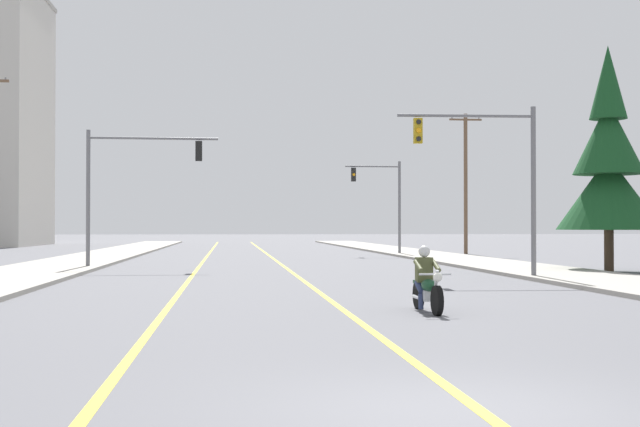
# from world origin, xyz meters

# --- Properties ---
(ground_plane) EXTENTS (400.00, 400.00, 0.00)m
(ground_plane) POSITION_xyz_m (0.00, 0.00, 0.00)
(ground_plane) COLOR #5B5B60
(lane_stripe_center) EXTENTS (0.16, 100.00, 0.01)m
(lane_stripe_center) POSITION_xyz_m (0.19, 45.00, 0.00)
(lane_stripe_center) COLOR yellow
(lane_stripe_center) RESTS_ON ground
(lane_stripe_left) EXTENTS (0.16, 100.00, 0.01)m
(lane_stripe_left) POSITION_xyz_m (-3.79, 45.00, 0.00)
(lane_stripe_left) COLOR yellow
(lane_stripe_left) RESTS_ON ground
(sidewalk_kerb_right) EXTENTS (4.40, 110.00, 0.14)m
(sidewalk_kerb_right) POSITION_xyz_m (10.21, 40.00, 0.07)
(sidewalk_kerb_right) COLOR #9E998E
(sidewalk_kerb_right) RESTS_ON ground
(sidewalk_kerb_left) EXTENTS (4.40, 110.00, 0.14)m
(sidewalk_kerb_left) POSITION_xyz_m (-10.21, 40.00, 0.07)
(sidewalk_kerb_left) COLOR #9E998E
(sidewalk_kerb_left) RESTS_ON ground
(motorcycle_with_rider) EXTENTS (0.70, 2.19, 1.46)m
(motorcycle_with_rider) POSITION_xyz_m (1.97, 10.00, 0.59)
(motorcycle_with_rider) COLOR black
(motorcycle_with_rider) RESTS_ON ground
(traffic_signal_near_right) EXTENTS (5.02, 0.39, 6.20)m
(traffic_signal_near_right) POSITION_xyz_m (7.06, 21.23, 4.11)
(traffic_signal_near_right) COLOR slate
(traffic_signal_near_right) RESTS_ON ground
(traffic_signal_near_left) EXTENTS (5.83, 0.37, 6.20)m
(traffic_signal_near_left) POSITION_xyz_m (-6.93, 30.40, 4.16)
(traffic_signal_near_left) COLOR slate
(traffic_signal_near_left) RESTS_ON ground
(traffic_signal_mid_right) EXTENTS (3.72, 0.42, 6.20)m
(traffic_signal_mid_right) POSITION_xyz_m (7.79, 47.08, 4.02)
(traffic_signal_mid_right) COLOR slate
(traffic_signal_mid_right) RESTS_ON ground
(utility_pole_right_far) EXTENTS (2.27, 0.26, 9.68)m
(utility_pole_right_far) POSITION_xyz_m (13.84, 49.03, 5.06)
(utility_pole_right_far) COLOR brown
(utility_pole_right_far) RESTS_ON ground
(conifer_tree_right_verge_near) EXTENTS (4.29, 4.29, 9.44)m
(conifer_tree_right_verge_near) POSITION_xyz_m (13.31, 25.52, 4.33)
(conifer_tree_right_verge_near) COLOR #423023
(conifer_tree_right_verge_near) RESTS_ON ground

